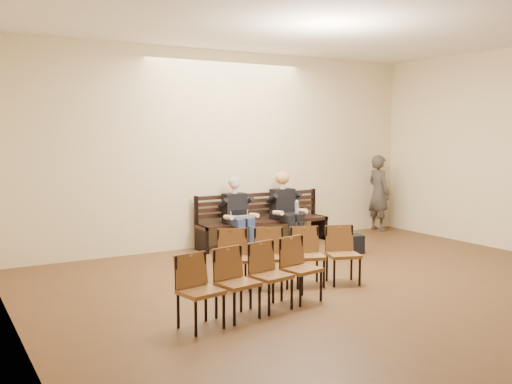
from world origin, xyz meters
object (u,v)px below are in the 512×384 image
water_bottle (297,214)px  chair_row_front (290,257)px  chair_row_back (255,280)px  bag (350,244)px  bench (264,232)px  passerby (379,187)px  seated_man (237,215)px  laptop (243,218)px  seated_woman (285,211)px

water_bottle → chair_row_front: (-1.67, -2.28, -0.18)m
chair_row_back → chair_row_front: bearing=27.5°
water_bottle → bag: (0.39, -1.04, -0.42)m
bench → water_bottle: water_bottle is taller
bench → chair_row_front: bearing=-114.2°
passerby → seated_man: bearing=95.7°
laptop → water_bottle: (1.09, -0.07, -0.00)m
laptop → chair_row_back: bearing=-130.1°
bag → passerby: passerby is taller
laptop → chair_row_front: size_ratio=0.18×
chair_row_front → chair_row_back: size_ratio=1.00×
seated_man → passerby: (3.49, 0.22, 0.31)m
passerby → water_bottle: bearing=102.6°
water_bottle → passerby: bearing=10.5°
seated_woman → laptop: bearing=-171.0°
seated_woman → laptop: 1.00m
bench → chair_row_back: chair_row_back is taller
seated_woman → chair_row_back: bearing=-128.0°
laptop → chair_row_front: bearing=-117.3°
water_bottle → bench: bearing=145.4°
chair_row_back → bag: bearing=22.8°
chair_row_front → chair_row_back: 1.26m
chair_row_front → seated_woman: bearing=77.6°
water_bottle → passerby: passerby is taller
bag → chair_row_front: 2.42m
water_bottle → chair_row_front: bearing=-126.3°
chair_row_front → passerby: bearing=53.6°
bench → chair_row_front: 2.88m
seated_woman → chair_row_back: seated_woman is taller
seated_woman → passerby: passerby is taller
seated_man → chair_row_front: 2.57m
passerby → chair_row_front: 4.90m
chair_row_front → chair_row_back: (-0.99, -0.78, -0.00)m
bag → chair_row_back: bearing=-146.5°
chair_row_front → bag: bearing=50.7°
water_bottle → chair_row_back: (-2.66, -3.05, -0.18)m
seated_man → bag: (1.50, -1.26, -0.45)m
passerby → chair_row_front: size_ratio=0.95×
seated_woman → water_bottle: size_ratio=4.99×
laptop → chair_row_back: (-1.57, -3.12, -0.18)m
seated_man → passerby: bearing=3.6°
bag → bench: bearing=122.7°
bench → passerby: size_ratio=1.43×
bench → chair_row_back: 4.03m
laptop → bag: laptop is taller
bag → laptop: bearing=143.3°
seated_woman → chair_row_back: 4.16m
passerby → chair_row_front: bearing=126.0°
chair_row_front → water_bottle: bearing=73.4°
bench → seated_man: size_ratio=2.15×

